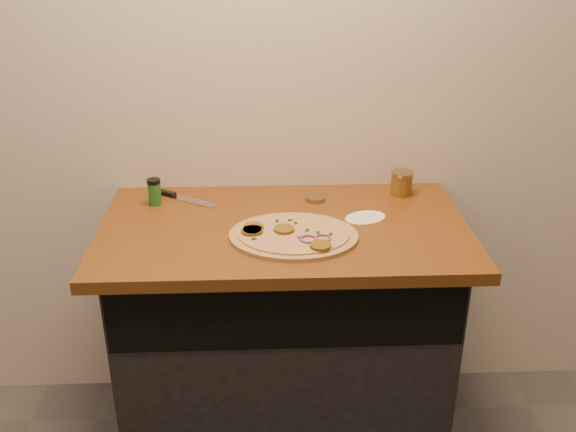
{
  "coord_description": "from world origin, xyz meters",
  "views": [
    {
      "loc": [
        -0.07,
        -0.46,
        1.81
      ],
      "look_at": [
        0.01,
        1.37,
        0.95
      ],
      "focal_mm": 40.0,
      "sensor_mm": 36.0,
      "label": 1
    }
  ],
  "objects_px": {
    "spice_shaker": "(155,192)",
    "pizza": "(292,235)",
    "chefs_knife": "(177,197)",
    "salsa_jar": "(402,183)"
  },
  "relations": [
    {
      "from": "chefs_knife",
      "to": "spice_shaker",
      "type": "distance_m",
      "value": 0.1
    },
    {
      "from": "salsa_jar",
      "to": "chefs_knife",
      "type": "bearing_deg",
      "value": -179.92
    },
    {
      "from": "spice_shaker",
      "to": "salsa_jar",
      "type": "bearing_deg",
      "value": 3.5
    },
    {
      "from": "salsa_jar",
      "to": "spice_shaker",
      "type": "xyz_separation_m",
      "value": [
        -0.87,
        -0.05,
        0.0
      ]
    },
    {
      "from": "spice_shaker",
      "to": "pizza",
      "type": "bearing_deg",
      "value": -31.03
    },
    {
      "from": "pizza",
      "to": "spice_shaker",
      "type": "xyz_separation_m",
      "value": [
        -0.46,
        0.28,
        0.04
      ]
    },
    {
      "from": "pizza",
      "to": "chefs_knife",
      "type": "distance_m",
      "value": 0.52
    },
    {
      "from": "chefs_knife",
      "to": "salsa_jar",
      "type": "distance_m",
      "value": 0.8
    },
    {
      "from": "chefs_knife",
      "to": "spice_shaker",
      "type": "relative_size",
      "value": 2.74
    },
    {
      "from": "chefs_knife",
      "to": "salsa_jar",
      "type": "xyz_separation_m",
      "value": [
        0.8,
        0.0,
        0.04
      ]
    }
  ]
}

